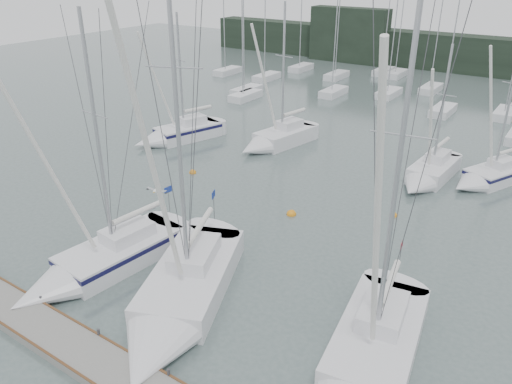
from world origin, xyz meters
TOP-DOWN VIEW (x-y plane):
  - ground at (0.00, 0.00)m, footprint 160.00×160.00m
  - dock at (0.00, -5.00)m, footprint 24.00×2.00m
  - far_treeline at (0.00, 62.00)m, footprint 90.00×4.00m
  - far_building_left at (-20.00, 60.00)m, footprint 12.00×3.00m
  - mast_forest at (-3.10, 43.33)m, footprint 56.42×26.42m
  - sailboat_near_left at (-6.16, -0.96)m, footprint 3.90×9.98m
  - sailboat_near_center at (-0.36, -1.08)m, footprint 7.36×11.50m
  - sailboat_near_right at (8.24, 0.09)m, footprint 4.54×10.35m
  - sailboat_mid_a at (-16.80, 16.80)m, footprint 4.97×8.52m
  - sailboat_mid_b at (-8.76, 20.46)m, footprint 4.14×8.31m
  - sailboat_mid_c at (4.48, 20.34)m, footprint 2.82×7.52m
  - sailboat_mid_d at (8.06, 22.40)m, footprint 4.95×7.07m
  - buoy_a at (-1.15, 10.60)m, footprint 0.63×0.63m
  - buoy_b at (4.31, 14.08)m, footprint 0.50×0.50m
  - buoy_c at (-10.81, 12.25)m, footprint 0.54×0.54m
  - seagull at (-1.11, -0.82)m, footprint 0.93×0.43m

SIDE VIEW (x-z plane):
  - ground at x=0.00m, z-range 0.00..0.00m
  - buoy_a at x=-1.15m, z-range -0.32..0.32m
  - buoy_b at x=4.31m, z-range -0.25..0.25m
  - buoy_c at x=-10.81m, z-range -0.27..0.27m
  - dock at x=0.00m, z-range 0.00..0.40m
  - mast_forest at x=-3.10m, z-range -6.85..7.83m
  - sailboat_mid_d at x=8.06m, z-range -5.48..6.58m
  - sailboat_mid_c at x=4.48m, z-range -4.66..5.77m
  - sailboat_near_right at x=8.24m, z-range -7.53..8.71m
  - sailboat_near_left at x=-6.16m, z-range -6.41..7.60m
  - sailboat_mid_b at x=-8.76m, z-range -5.71..6.91m
  - sailboat_near_center at x=-0.36m, z-range -8.70..9.92m
  - sailboat_mid_a at x=-16.80m, z-range -5.22..6.47m
  - far_treeline at x=0.00m, z-range 0.00..5.00m
  - far_building_left at x=-20.00m, z-range 0.00..8.00m
  - seagull at x=-1.11m, z-range 6.05..6.24m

